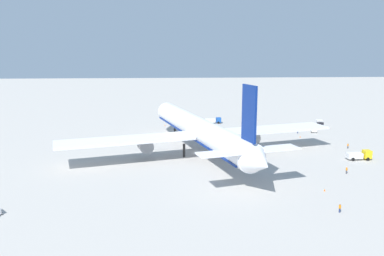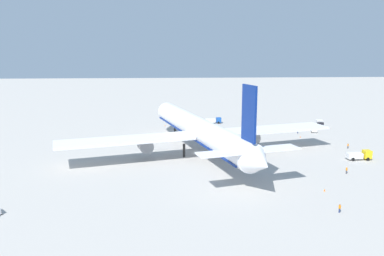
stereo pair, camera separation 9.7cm
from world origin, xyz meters
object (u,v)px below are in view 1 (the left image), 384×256
Objects in this scene: service_van at (314,129)px; ground_worker_3 at (347,170)px; service_truck_3 at (319,123)px; ground_worker_2 at (340,208)px; traffic_cone_2 at (325,190)px; airliner at (199,130)px; service_truck_1 at (249,116)px; service_truck_2 at (360,155)px; service_truck_0 at (213,120)px; ground_worker_1 at (298,131)px; traffic_cone_1 at (300,137)px; traffic_cone_0 at (165,125)px; ground_worker_0 at (348,146)px.

ground_worker_3 is (-48.75, 9.92, -0.13)m from service_van.
service_truck_3 reaches higher than ground_worker_3.
ground_worker_2 reaches higher than traffic_cone_2.
airliner reaches higher than service_truck_1.
airliner is 44.96m from service_truck_2.
service_truck_0 is 35.36m from ground_worker_1.
airliner is at bearing 78.22° from service_truck_2.
traffic_cone_1 is at bearing -135.98° from service_truck_0.
traffic_cone_1 is (62.83, -13.60, -0.57)m from ground_worker_2.
ground_worker_3 is 3.22× the size of traffic_cone_0.
traffic_cone_0 is at bearing 84.08° from service_truck_3.
service_truck_2 reaches higher than traffic_cone_2.
airliner is at bearing 121.92° from service_van.
airliner reaches higher than ground_worker_2.
service_truck_1 is 1.37× the size of service_van.
service_truck_3 is at bearing -20.25° from traffic_cone_2.
service_truck_0 is at bearing 52.90° from ground_worker_1.
airliner is 12.13× the size of service_truck_2.
service_van is 74.60m from ground_worker_2.
traffic_cone_2 is at bearing -143.05° from airliner.
airliner reaches higher than service_truck_2.
service_truck_2 is at bearing -101.78° from airliner.
service_truck_2 is at bearing -164.28° from service_truck_1.
traffic_cone_0 is at bearing 63.33° from traffic_cone_1.
ground_worker_2 reaches higher than ground_worker_0.
traffic_cone_0 is 52.34m from traffic_cone_1.
service_truck_3 is 10.25m from service_van.
traffic_cone_0 is (39.46, 56.32, -0.56)m from ground_worker_0.
airliner reaches higher than service_truck_3.
traffic_cone_1 is (15.96, 9.55, -0.56)m from ground_worker_0.
service_truck_2 is at bearing -37.34° from ground_worker_3.
airliner is 12.31× the size of service_truck_0.
ground_worker_2 is 92.49m from traffic_cone_0.
traffic_cone_1 is (-8.57, 7.99, -0.76)m from service_van.
service_truck_0 is at bearing 44.02° from traffic_cone_1.
service_truck_2 is (-9.11, -43.66, -5.68)m from airliner.
ground_worker_2 is 3.03× the size of traffic_cone_1.
ground_worker_0 is at bearing -158.36° from service_truck_1.
ground_worker_1 is 3.19× the size of traffic_cone_1.
ground_worker_0 is at bearing -176.36° from service_van.
traffic_cone_0 is at bearing 70.59° from ground_worker_1.
service_truck_0 is at bearing 8.38° from ground_worker_2.
traffic_cone_0 is (63.67, 44.84, -0.63)m from ground_worker_3.
ground_worker_2 is at bearing 163.18° from service_van.
ground_worker_2 is at bearing 167.79° from traffic_cone_1.
traffic_cone_1 is (-34.75, -10.57, -1.43)m from service_truck_1.
traffic_cone_1 is at bearing -12.21° from ground_worker_2.
service_truck_3 is 59.45m from ground_worker_3.
service_truck_1 is at bearing -67.35° from service_truck_0.
service_truck_3 reaches higher than ground_worker_2.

